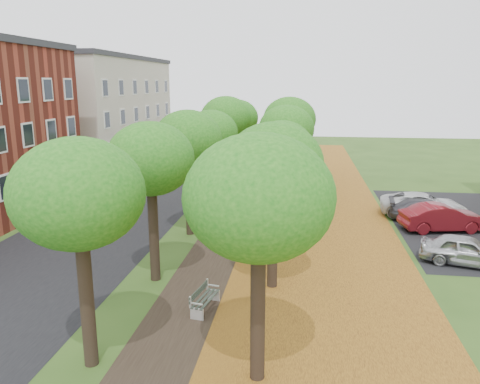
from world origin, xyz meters
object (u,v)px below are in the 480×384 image
(car_silver, at_px, (466,250))
(car_red, at_px, (442,218))
(bench, at_px, (204,299))
(car_grey, at_px, (428,211))
(car_white, at_px, (423,205))

(car_silver, distance_m, car_red, 4.98)
(bench, xyz_separation_m, car_grey, (10.67, 12.48, 0.22))
(car_silver, bearing_deg, car_white, 16.61)
(bench, height_order, car_red, car_red)
(bench, relative_size, car_grey, 0.40)
(car_silver, bearing_deg, car_red, 12.90)
(bench, distance_m, car_red, 15.35)
(car_red, bearing_deg, car_silver, 165.20)
(bench, xyz_separation_m, car_red, (10.99, 10.71, 0.32))
(bench, bearing_deg, car_silver, -51.05)
(car_grey, bearing_deg, car_silver, -173.38)
(bench, relative_size, car_red, 0.39)
(car_white, bearing_deg, bench, 148.67)
(car_red, height_order, car_white, car_red)
(car_red, xyz_separation_m, car_grey, (-0.32, 1.77, -0.10))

